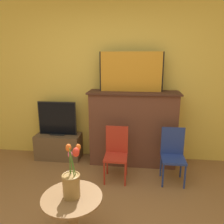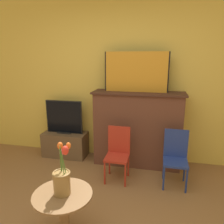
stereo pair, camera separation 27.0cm
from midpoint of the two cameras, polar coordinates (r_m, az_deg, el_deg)
wall_back at (r=3.62m, az=-1.81°, el=8.66°), size 8.00×0.06×2.70m
fireplace_mantel at (r=3.51m, az=3.27°, el=-4.01°), size 1.41×0.45×1.18m
painting at (r=3.35m, az=2.68°, el=10.41°), size 0.96×0.03×0.59m
tv_stand at (r=3.93m, az=-15.67°, el=-8.62°), size 0.75×0.36×0.42m
tv_monitor at (r=3.78m, az=-16.13°, el=-1.76°), size 0.64×0.12×0.57m
chair_red at (r=3.11m, az=-1.39°, el=-10.08°), size 0.32×0.32×0.75m
chair_blue at (r=3.14m, az=13.22°, el=-10.25°), size 0.32×0.32×0.75m
side_table at (r=2.24m, az=-13.98°, el=-24.28°), size 0.55×0.55×0.49m
vase_tulips at (r=2.06m, az=-14.43°, el=-17.24°), size 0.17×0.18×0.49m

